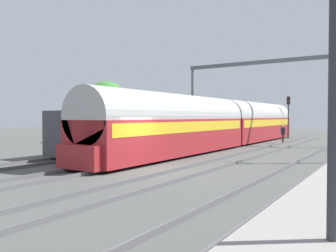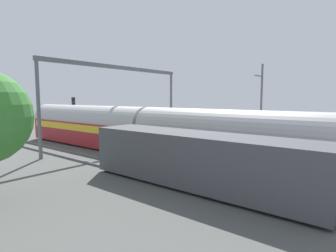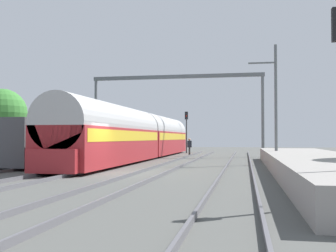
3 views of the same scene
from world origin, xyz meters
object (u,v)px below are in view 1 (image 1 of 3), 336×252
at_px(railway_signal_near, 334,54).
at_px(railway_signal_far, 288,112).
at_px(person_crossing, 283,133).
at_px(catenary_gantry, 269,80).
at_px(freight_car, 131,131).
at_px(passenger_train, 225,123).

relative_size(railway_signal_near, railway_signal_far, 1.09).
distance_m(railway_signal_near, railway_signal_far, 37.08).
bearing_deg(person_crossing, catenary_gantry, -2.86).
bearing_deg(freight_car, railway_signal_near, -44.35).
bearing_deg(railway_signal_near, railway_signal_far, 104.24).
height_order(person_crossing, catenary_gantry, catenary_gantry).
bearing_deg(passenger_train, freight_car, -118.60).
height_order(passenger_train, catenary_gantry, catenary_gantry).
bearing_deg(catenary_gantry, passenger_train, -110.39).
xyz_separation_m(freight_car, catenary_gantry, (6.16, 13.06, 4.45)).
bearing_deg(freight_car, person_crossing, 60.88).
height_order(freight_car, person_crossing, freight_car).
height_order(freight_car, railway_signal_far, railway_signal_far).
relative_size(person_crossing, railway_signal_far, 0.36).
relative_size(freight_car, catenary_gantry, 0.78).
height_order(person_crossing, railway_signal_far, railway_signal_far).
bearing_deg(railway_signal_far, passenger_train, -98.03).
height_order(passenger_train, railway_signal_near, railway_signal_near).
xyz_separation_m(railway_signal_near, railway_signal_far, (-9.12, 35.94, -0.24)).
height_order(freight_car, railway_signal_near, railway_signal_near).
xyz_separation_m(passenger_train, railway_signal_near, (11.04, -22.34, 1.35)).
bearing_deg(railway_signal_near, catenary_gantry, 107.87).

